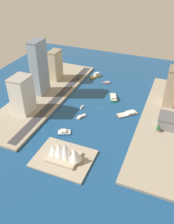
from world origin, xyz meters
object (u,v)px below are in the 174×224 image
(yacht_sleek_gray, at_px, (81,116))
(tugboat_red, at_px, (107,83))
(catamaran_blue, at_px, (64,132))
(apartment_midrise_tan, at_px, (172,87))
(ferry_green_doubledeck, at_px, (113,97))
(tower_tall_glass, at_px, (39,68))
(suv_black, at_px, (78,79))
(barge_flat_brown, at_px, (128,113))
(traffic_light_waterfront, at_px, (71,87))
(ferry_yellow_fast, at_px, (96,76))
(van_white, at_px, (66,91))
(hotel_broad_white, at_px, (22,95))
(taxi_yellow_cab, at_px, (71,87))
(opera_landmark, at_px, (64,152))
(sailboat_small_white, at_px, (82,107))
(office_block_beige, at_px, (55,65))

(yacht_sleek_gray, xyz_separation_m, tugboat_red, (-0.98, -105.91, 0.44))
(catamaran_blue, height_order, apartment_midrise_tan, apartment_midrise_tan)
(ferry_green_doubledeck, xyz_separation_m, tower_tall_glass, (107.00, 27.90, 40.97))
(tower_tall_glass, xyz_separation_m, suv_black, (-34.52, -60.39, -39.24))
(tugboat_red, xyz_separation_m, suv_black, (47.62, 10.68, 2.53))
(yacht_sleek_gray, bearing_deg, barge_flat_brown, -151.28)
(tugboat_red, xyz_separation_m, tower_tall_glass, (82.15, 71.07, 41.77))
(yacht_sleek_gray, relative_size, traffic_light_waterfront, 2.42)
(apartment_midrise_tan, bearing_deg, ferry_yellow_fast, -19.80)
(apartment_midrise_tan, xyz_separation_m, van_white, (151.53, 24.49, -25.93))
(hotel_broad_white, bearing_deg, taxi_yellow_cab, -109.20)
(catamaran_blue, relative_size, apartment_midrise_tan, 0.34)
(tower_tall_glass, distance_m, van_white, 54.18)
(opera_landmark, bearing_deg, catamaran_blue, -62.04)
(barge_flat_brown, distance_m, traffic_light_waterfront, 104.17)
(ferry_green_doubledeck, height_order, apartment_midrise_tan, apartment_midrise_tan)
(barge_flat_brown, relative_size, tower_tall_glass, 0.35)
(barge_flat_brown, relative_size, opera_landmark, 0.71)
(van_white, xyz_separation_m, opera_landmark, (-62.46, 128.75, 6.90))
(tower_tall_glass, bearing_deg, catamaran_blue, 135.81)
(ferry_yellow_fast, distance_m, barge_flat_brown, 122.09)
(traffic_light_waterfront, xyz_separation_m, opera_landmark, (-58.09, 138.23, 3.48))
(ferry_yellow_fast, distance_m, sailboat_small_white, 101.17)
(tugboat_red, distance_m, traffic_light_waterfront, 63.57)
(ferry_green_doubledeck, height_order, van_white, ferry_green_doubledeck)
(suv_black, bearing_deg, taxi_yellow_cab, 90.29)
(barge_flat_brown, xyz_separation_m, office_block_beige, (139.89, -53.99, 26.37))
(barge_flat_brown, bearing_deg, tugboat_red, -53.37)
(yacht_sleek_gray, height_order, hotel_broad_white, hotel_broad_white)
(ferry_green_doubledeck, bearing_deg, office_block_beige, -11.55)
(yacht_sleek_gray, relative_size, hotel_broad_white, 0.31)
(office_block_beige, height_order, traffic_light_waterfront, office_block_beige)
(yacht_sleek_gray, height_order, office_block_beige, office_block_beige)
(suv_black, height_order, opera_landmark, opera_landmark)
(catamaran_blue, xyz_separation_m, tugboat_red, (-6.90, -144.23, 0.04))
(sailboat_small_white, relative_size, barge_flat_brown, 0.36)
(catamaran_blue, xyz_separation_m, office_block_beige, (77.32, -123.34, 26.03))
(sailboat_small_white, bearing_deg, barge_flat_brown, -172.19)
(apartment_midrise_tan, bearing_deg, yacht_sleek_gray, 35.95)
(barge_flat_brown, relative_size, van_white, 6.12)
(office_block_beige, relative_size, taxi_yellow_cab, 10.17)
(hotel_broad_white, height_order, suv_black, hotel_broad_white)
(ferry_green_doubledeck, bearing_deg, yacht_sleek_gray, 67.62)
(office_block_beige, relative_size, van_white, 10.69)
(yacht_sleek_gray, bearing_deg, tower_tall_glass, -23.23)
(ferry_yellow_fast, height_order, sailboat_small_white, sailboat_small_white)
(tugboat_red, distance_m, apartment_midrise_tan, 111.22)
(yacht_sleek_gray, relative_size, van_white, 3.46)
(hotel_broad_white, bearing_deg, yacht_sleek_gray, -166.17)
(sailboat_small_white, xyz_separation_m, suv_black, (38.31, -73.11, 3.19))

